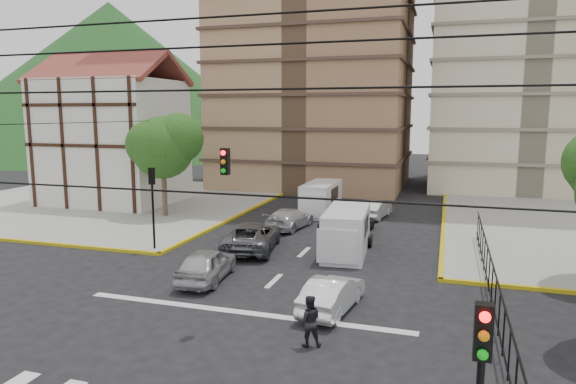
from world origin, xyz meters
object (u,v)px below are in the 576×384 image
at_px(traffic_light_nw, 152,194).
at_px(van_right_lane, 345,233).
at_px(car_silver_front_left, 207,264).
at_px(pedestrian_crosswalk, 309,321).
at_px(car_white_front_right, 332,294).
at_px(van_left_lane, 320,199).

distance_m(traffic_light_nw, van_right_lane, 10.47).
bearing_deg(car_silver_front_left, pedestrian_crosswalk, 134.83).
xyz_separation_m(car_silver_front_left, car_white_front_right, (6.12, -1.82, -0.07)).
distance_m(van_right_lane, car_silver_front_left, 7.84).
bearing_deg(car_white_front_right, van_left_lane, -67.13).
bearing_deg(van_left_lane, traffic_light_nw, -115.79).
relative_size(van_right_lane, van_left_lane, 1.05).
bearing_deg(traffic_light_nw, van_right_lane, 13.12).
xyz_separation_m(car_silver_front_left, pedestrian_crosswalk, (6.05, -4.97, 0.11)).
distance_m(car_silver_front_left, pedestrian_crosswalk, 7.83).
bearing_deg(traffic_light_nw, pedestrian_crosswalk, -37.99).
xyz_separation_m(traffic_light_nw, car_silver_front_left, (4.90, -3.59, -2.38)).
xyz_separation_m(traffic_light_nw, pedestrian_crosswalk, (10.95, -8.55, -2.27)).
bearing_deg(car_white_front_right, van_right_lane, -74.96).
distance_m(traffic_light_nw, van_left_lane, 14.02).
relative_size(van_right_lane, car_white_front_right, 1.36).
xyz_separation_m(van_left_lane, car_white_front_right, (4.85, -17.84, -0.48)).
relative_size(van_right_lane, car_silver_front_left, 1.27).
bearing_deg(pedestrian_crosswalk, van_right_lane, -104.80).
distance_m(van_right_lane, pedestrian_crosswalk, 10.93).
xyz_separation_m(van_right_lane, pedestrian_crosswalk, (0.94, -10.89, -0.32)).
bearing_deg(van_left_lane, car_white_front_right, -74.20).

